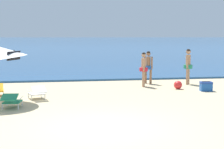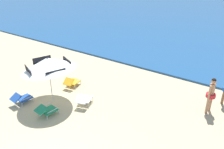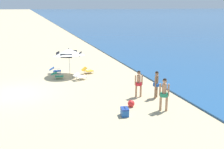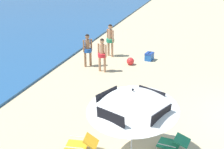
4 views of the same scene
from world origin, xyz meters
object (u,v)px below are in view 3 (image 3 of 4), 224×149
Objects in this scene: beach_umbrella_striped_main at (69,52)px; lounge_chair_under_umbrella at (87,70)px; beach_ball at (131,103)px; lounge_chair_facing_sea at (55,70)px; lounge_chair_beside_umbrella at (58,75)px; person_standing_beside at (156,83)px; person_wading_in at (164,92)px; cooler_box at (125,112)px; person_standing_near_shore at (139,82)px; lounge_chair_spare_folded at (80,76)px.

lounge_chair_under_umbrella is at bearing 93.58° from beach_umbrella_striped_main.
lounge_chair_facing_sea is at bearing -160.15° from beach_ball.
lounge_chair_beside_umbrella is (0.85, -2.44, 0.01)m from lounge_chair_under_umbrella.
person_standing_beside is (5.92, 4.96, 0.65)m from lounge_chair_beside_umbrella.
lounge_chair_beside_umbrella is 1.65m from lounge_chair_facing_sea.
beach_umbrella_striped_main reaches higher than beach_ball.
lounge_chair_under_umbrella is at bearing 109.20° from lounge_chair_beside_umbrella.
person_wading_in reaches higher than cooler_box.
person_standing_near_shore is at bearing 142.74° from beach_ball.
lounge_chair_facing_sea is at bearing -166.26° from cooler_box.
beach_umbrella_striped_main is 1.98m from lounge_chair_beside_umbrella.
beach_umbrella_striped_main reaches higher than lounge_chair_spare_folded.
beach_umbrella_striped_main is at bearing 126.57° from lounge_chair_beside_umbrella.
lounge_chair_beside_umbrella is 7.42m from beach_ball.
lounge_chair_beside_umbrella is 1.71× the size of cooler_box.
lounge_chair_spare_folded is (1.50, 0.49, -1.52)m from beach_umbrella_striped_main.
person_wading_in reaches higher than person_standing_beside.
person_standing_beside reaches higher than lounge_chair_spare_folded.
lounge_chair_spare_folded is 5.39m from person_standing_near_shore.
person_wading_in is (7.76, 4.42, 0.72)m from lounge_chair_beside_umbrella.
beach_umbrella_striped_main is 1.60× the size of person_standing_near_shore.
cooler_box is at bearing -0.84° from lounge_chair_under_umbrella.
person_wading_in is (9.41, 4.40, 0.72)m from lounge_chair_facing_sea.
person_standing_near_shore is (6.30, 1.61, 0.65)m from lounge_chair_under_umbrella.
lounge_chair_spare_folded is 7.64m from person_wading_in.
lounge_chair_facing_sea is at bearing 179.27° from lounge_chair_beside_umbrella.
person_standing_near_shore is 2.93× the size of cooler_box.
lounge_chair_facing_sea is 0.60× the size of person_standing_near_shore.
person_wading_in is 1.88m from beach_ball.
lounge_chair_beside_umbrella is at bearing -143.35° from person_standing_near_shore.
person_wading_in reaches higher than lounge_chair_facing_sea.
person_standing_beside is at bearing 62.31° from person_standing_near_shore.
beach_umbrella_striped_main is at bearing -162.06° from lounge_chair_spare_folded.
beach_umbrella_striped_main is at bearing -164.90° from beach_ball.
lounge_chair_spare_folded reaches higher than lounge_chair_beside_umbrella.
person_standing_near_shore is at bearing -170.96° from person_wading_in.
beach_umbrella_striped_main reaches higher than cooler_box.
lounge_chair_spare_folded is 7.04m from cooler_box.
person_standing_near_shore is (4.71, 2.54, 0.65)m from lounge_chair_spare_folded.
person_standing_beside is (6.77, 2.52, 0.66)m from lounge_chair_under_umbrella.
cooler_box is (2.29, -1.74, -0.72)m from person_standing_near_shore.
person_standing_beside is 1.92m from person_wading_in.
person_standing_near_shore is (6.21, 3.03, -0.87)m from beach_umbrella_striped_main.
lounge_chair_spare_folded is at bearing -173.45° from cooler_box.
person_standing_near_shore is at bearing 36.65° from lounge_chair_beside_umbrella.
lounge_chair_beside_umbrella is 8.08m from cooler_box.
beach_ball is at bearing 142.90° from cooler_box.
lounge_chair_under_umbrella is at bearing 179.16° from cooler_box.
person_standing_beside is at bearing 20.38° from lounge_chair_under_umbrella.
cooler_box is (8.59, -0.13, -0.07)m from lounge_chair_under_umbrella.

